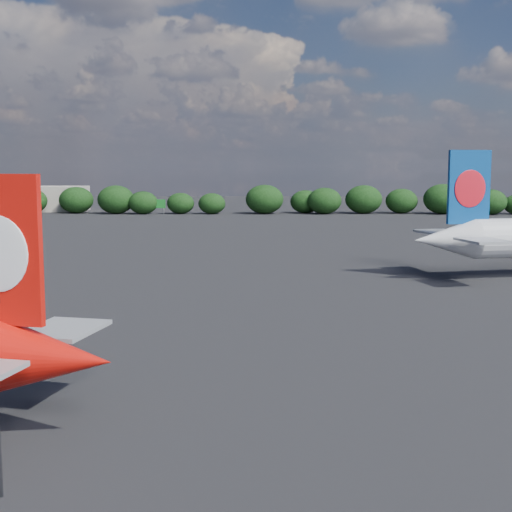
{
  "coord_description": "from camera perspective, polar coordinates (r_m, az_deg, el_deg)",
  "views": [
    {
      "loc": [
        17.09,
        -39.37,
        14.48
      ],
      "look_at": [
        16.0,
        12.0,
        8.0
      ],
      "focal_mm": 50.0,
      "sensor_mm": 36.0,
      "label": 1
    }
  ],
  "objects": [
    {
      "name": "billboard_yellow",
      "position": [
        221.69,
        -0.1,
        4.45
      ],
      "size": [
        5.0,
        0.3,
        5.5
      ],
      "color": "yellow",
      "rests_on": "ground"
    },
    {
      "name": "terminal_building",
      "position": [
        245.73,
        -18.35,
        4.38
      ],
      "size": [
        42.0,
        16.0,
        8.0
      ],
      "color": "#A1968B",
      "rests_on": "ground"
    },
    {
      "name": "highway_sign",
      "position": [
        218.51,
        -8.05,
        4.14
      ],
      "size": [
        6.0,
        0.3,
        4.5
      ],
      "color": "#156A20",
      "rests_on": "ground"
    },
    {
      "name": "horizon_treeline",
      "position": [
        218.47,
        0.35,
        4.44
      ],
      "size": [
        203.93,
        13.81,
        9.16
      ],
      "color": "black",
      "rests_on": "ground"
    },
    {
      "name": "ground",
      "position": [
        101.87,
        -8.45,
        -1.06
      ],
      "size": [
        500.0,
        500.0,
        0.0
      ],
      "primitive_type": "plane",
      "color": "black",
      "rests_on": "ground"
    }
  ]
}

